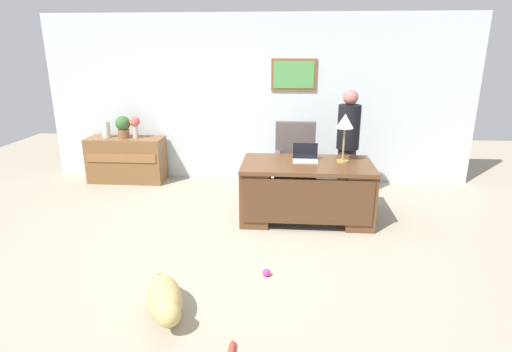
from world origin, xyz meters
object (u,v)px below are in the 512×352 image
armchair (295,164)px  dog_lying (164,300)px  potted_plant (123,126)px  person_standing (347,145)px  vase_empty (106,129)px  credenza (127,160)px  dog_toy_ball (267,273)px  dog_toy_bone (231,349)px  desk_lamp (345,124)px  vase_with_flowers (135,124)px  desk (306,189)px  laptop (305,157)px

armchair → dog_lying: armchair is taller
armchair → potted_plant: bearing=169.7°
person_standing → vase_empty: (-3.86, 0.60, 0.05)m
credenza → vase_empty: vase_empty is taller
dog_toy_ball → vase_empty: bearing=134.3°
potted_plant → dog_toy_bone: potted_plant is taller
potted_plant → dog_toy_bone: 4.69m
vase_empty → dog_toy_bone: vase_empty is taller
armchair → desk_lamp: 1.25m
credenza → dog_lying: size_ratio=1.73×
vase_empty → potted_plant: (0.29, 0.00, 0.06)m
person_standing → desk_lamp: (-0.15, -0.70, 0.42)m
dog_toy_ball → dog_toy_bone: bearing=-100.6°
vase_with_flowers → dog_toy_ball: 3.82m
desk → laptop: (-0.02, 0.13, 0.41)m
laptop → vase_with_flowers: bearing=154.9°
armchair → dog_toy_ball: 2.43m
person_standing → dog_lying: bearing=-122.0°
person_standing → dog_lying: size_ratio=2.23×
armchair → desk_lamp: desk_lamp is taller
dog_toy_bone → vase_empty: bearing=123.3°
person_standing → dog_toy_ball: 2.63m
desk → dog_toy_ball: 1.58m
potted_plant → dog_toy_ball: (2.52, -2.88, -0.91)m
credenza → armchair: size_ratio=1.12×
desk → dog_toy_bone: size_ratio=8.70×
person_standing → vase_with_flowers: 3.42m
desk → armchair: (-0.14, 0.90, 0.08)m
vase_with_flowers → dog_toy_ball: (2.32, -2.88, -0.94)m
credenza → desk_lamp: 3.75m
dog_lying → vase_with_flowers: 3.97m
laptop → dog_toy_bone: (-0.62, -2.70, -0.79)m
desk → desk_lamp: size_ratio=2.68×
dog_toy_bone → dog_lying: bearing=147.5°
potted_plant → desk: bearing=-25.4°
laptop → vase_empty: size_ratio=1.17×
credenza → vase_with_flowers: bearing=0.4°
laptop → vase_empty: bearing=158.4°
potted_plant → person_standing: bearing=-9.5°
vase_empty → potted_plant: 0.30m
desk → vase_empty: size_ratio=6.09×
dog_lying → vase_empty: 4.16m
dog_toy_bone → person_standing: bearing=69.7°
person_standing → vase_empty: bearing=171.2°
desk → dog_lying: bearing=-120.0°
desk → vase_with_flowers: vase_with_flowers is taller
desk → dog_toy_bone: (-0.64, -2.57, -0.39)m
credenza → potted_plant: bearing=172.0°
person_standing → vase_empty: person_standing is taller
credenza → vase_with_flowers: vase_with_flowers is taller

